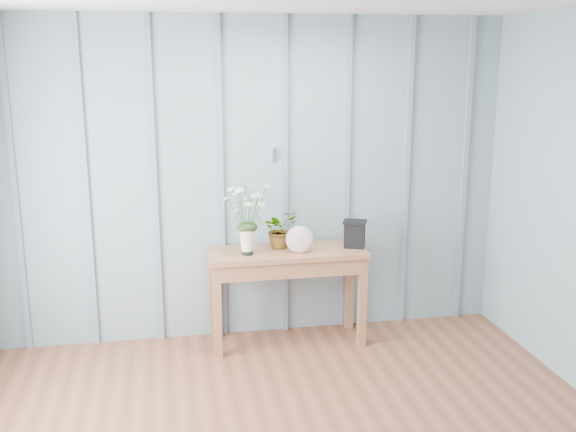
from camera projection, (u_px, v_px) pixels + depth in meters
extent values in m
cube|color=#829AA5|center=(253.00, 181.00, 5.22)|extent=(4.00, 0.01, 2.50)
cube|color=#AEADB2|center=(275.00, 155.00, 5.19)|extent=(0.03, 0.01, 0.10)
cube|color=gray|center=(15.00, 189.00, 4.89)|extent=(0.04, 0.03, 2.50)
cube|color=gray|center=(86.00, 187.00, 4.98)|extent=(0.04, 0.03, 2.50)
cube|color=gray|center=(155.00, 184.00, 5.07)|extent=(0.04, 0.03, 2.50)
cube|color=gray|center=(221.00, 182.00, 5.16)|extent=(0.04, 0.03, 2.50)
cube|color=gray|center=(285.00, 180.00, 5.25)|extent=(0.04, 0.03, 2.50)
cube|color=gray|center=(347.00, 178.00, 5.34)|extent=(0.04, 0.03, 2.50)
cube|color=gray|center=(407.00, 176.00, 5.43)|extent=(0.04, 0.03, 2.50)
cube|color=gray|center=(464.00, 174.00, 5.52)|extent=(0.04, 0.03, 2.50)
cube|color=#915E3C|center=(287.00, 253.00, 5.14)|extent=(1.20, 0.45, 0.04)
cube|color=#915E3C|center=(287.00, 263.00, 5.16)|extent=(1.13, 0.42, 0.12)
cube|color=#915E3C|center=(217.00, 312.00, 4.96)|extent=(0.06, 0.06, 0.71)
cube|color=#915E3C|center=(362.00, 302.00, 5.16)|extent=(0.06, 0.06, 0.71)
cube|color=#915E3C|center=(213.00, 295.00, 5.30)|extent=(0.06, 0.06, 0.71)
cube|color=#915E3C|center=(349.00, 287.00, 5.50)|extent=(0.06, 0.06, 0.71)
cylinder|color=black|center=(247.00, 251.00, 5.02)|extent=(0.09, 0.09, 0.05)
cone|color=white|center=(247.00, 240.00, 5.00)|extent=(0.14, 0.14, 0.20)
ellipsoid|color=#1E3413|center=(247.00, 227.00, 4.98)|extent=(0.16, 0.13, 0.08)
imported|color=#1E3413|center=(280.00, 229.00, 5.17)|extent=(0.34, 0.33, 0.30)
ellipsoid|color=#975C72|center=(300.00, 240.00, 5.03)|extent=(0.22, 0.10, 0.21)
cube|color=black|center=(355.00, 235.00, 5.19)|extent=(0.19, 0.16, 0.19)
cube|color=black|center=(355.00, 222.00, 5.17)|extent=(0.21, 0.19, 0.02)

